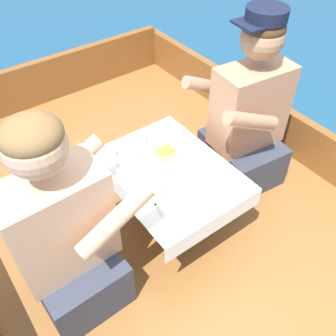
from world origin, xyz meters
name	(u,v)px	position (x,y,z in m)	size (l,w,h in m)	color
ground_plane	(174,260)	(0.00, 0.00, 0.00)	(60.00, 60.00, 0.00)	navy
boat_deck	(174,244)	(0.00, 0.00, 0.17)	(2.06, 3.26, 0.34)	brown
gunwale_starboard	(299,138)	(1.00, 0.00, 0.49)	(0.06, 3.26, 0.29)	brown
bow_coaming	(49,79)	(0.00, 1.60, 0.51)	(1.94, 0.06, 0.34)	brown
cockpit_table	(168,177)	(0.00, 0.06, 0.67)	(0.56, 0.72, 0.38)	#B2B2B7
person_port	(65,235)	(-0.58, -0.01, 0.75)	(0.53, 0.45, 0.99)	#333847
person_starboard	(247,118)	(0.58, 0.11, 0.76)	(0.56, 0.49, 1.03)	#333847
plate_sandwich	(165,157)	(0.05, 0.15, 0.72)	(0.21, 0.21, 0.01)	white
plate_bread	(192,203)	(-0.04, -0.17, 0.72)	(0.20, 0.20, 0.01)	white
sandwich	(165,153)	(0.05, 0.15, 0.75)	(0.11, 0.08, 0.05)	tan
bowl_port_near	(229,188)	(0.14, -0.21, 0.74)	(0.12, 0.12, 0.04)	white
bowl_starboard_near	(150,192)	(-0.16, -0.02, 0.74)	(0.13, 0.13, 0.04)	white
bowl_center_far	(209,169)	(0.16, -0.06, 0.74)	(0.15, 0.15, 0.04)	white
bowl_port_far	(129,169)	(-0.16, 0.17, 0.74)	(0.13, 0.13, 0.04)	white
coffee_cup_port	(139,140)	(0.00, 0.32, 0.75)	(0.10, 0.07, 0.05)	white
coffee_cup_starboard	(178,133)	(0.20, 0.24, 0.75)	(0.09, 0.06, 0.05)	white
coffee_cup_center	(110,152)	(-0.18, 0.32, 0.75)	(0.09, 0.06, 0.07)	white
tin_can	(132,153)	(-0.08, 0.25, 0.75)	(0.07, 0.07, 0.05)	silver
utensil_fork_port	(160,211)	(-0.18, -0.12, 0.72)	(0.04, 0.17, 0.00)	silver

